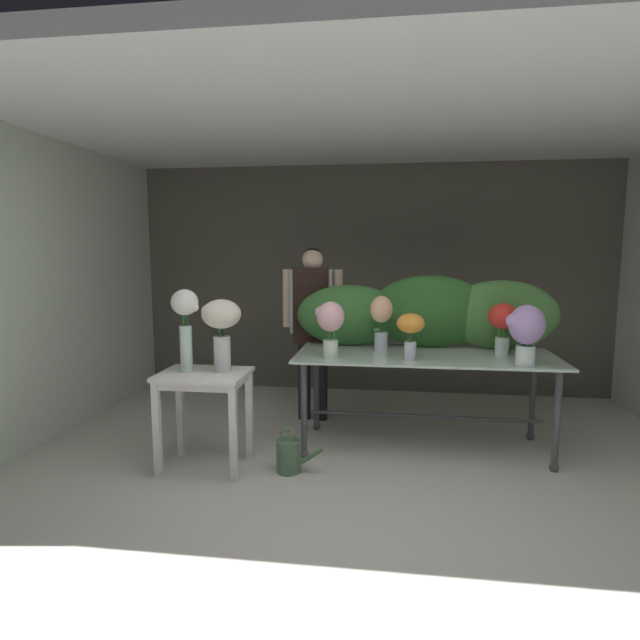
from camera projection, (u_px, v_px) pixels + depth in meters
ground_plane at (360, 445)px, 4.44m from camera, size 8.17×8.17×0.00m
wall_back at (371, 280)px, 6.09m from camera, size 5.47×0.12×2.60m
wall_left at (53, 289)px, 4.64m from camera, size 0.12×3.84×2.60m
ceiling_slab at (364, 118)px, 4.09m from camera, size 5.59×3.84×0.12m
display_table_glass at (425, 368)px, 4.29m from camera, size 2.09×0.88×0.80m
side_table_white at (204, 388)px, 3.90m from camera, size 0.65×0.50×0.74m
florist at (312, 315)px, 5.00m from camera, size 0.58×0.24×1.66m
foliage_backdrop at (428, 314)px, 4.54m from camera, size 2.24×0.27×0.63m
vase_sunset_hydrangea at (411, 329)px, 4.02m from camera, size 0.21×0.21×0.36m
vase_blush_tulips at (330, 323)px, 4.09m from camera, size 0.23×0.22×0.45m
vase_scarlet_dahlias at (503, 322)px, 4.18m from camera, size 0.24×0.24×0.42m
vase_lilac_lilies at (526, 330)px, 3.82m from camera, size 0.29×0.26×0.45m
vase_peach_stock at (382, 318)px, 4.33m from camera, size 0.19×0.19×0.47m
vase_white_roses_tall at (185, 319)px, 3.85m from camera, size 0.21×0.20×0.61m
vase_cream_lisianthus_tall at (221, 324)px, 3.87m from camera, size 0.29×0.29×0.54m
watering_can at (289, 456)px, 3.89m from camera, size 0.35×0.18×0.34m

